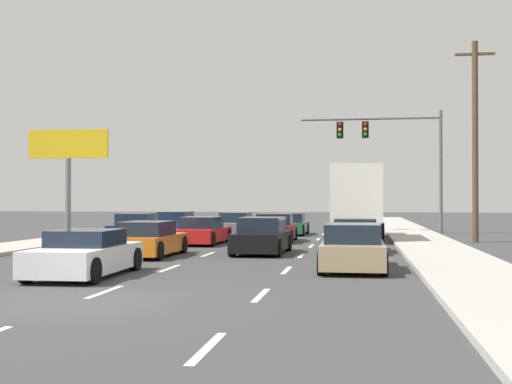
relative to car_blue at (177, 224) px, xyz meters
The scene contains 19 objects.
ground_plane 5.03m from the car_blue, ahead, with size 140.00×140.00×0.00m, color #3D3D3F.
sidewalk_right 14.29m from the car_blue, 20.80° to the right, with size 2.82×80.00×0.14m, color #B2AFA8.
sidewalk_left 6.11m from the car_blue, 123.60° to the right, with size 2.82×80.00×0.14m, color #B2AFA8.
lane_markings 6.29m from the car_blue, 37.13° to the right, with size 6.94×62.00×0.01m.
car_blue is the anchor object (origin of this frame).
car_navy 6.32m from the car_blue, 92.54° to the right, with size 1.91×4.08×1.33m.
car_gray 3.49m from the car_blue, ahead, with size 1.87×4.54×1.26m.
car_red 8.97m from the car_blue, 67.34° to the right, with size 1.90×4.55×1.23m.
car_orange 15.28m from the car_blue, 78.22° to the right, with size 1.84×4.18×1.24m.
car_white 21.33m from the car_blue, 80.87° to the right, with size 1.94×4.29×1.21m.
car_green 6.56m from the car_blue, ahead, with size 1.90×4.31×1.23m.
car_maroon 8.87m from the car_blue, 43.10° to the right, with size 1.98×4.13×1.33m.
car_black 14.81m from the car_blue, 62.36° to the right, with size 1.88×4.08×1.34m.
box_truck 11.19m from the car_blue, 21.89° to the right, with size 2.54×7.77×3.60m.
car_yellow 15.61m from the car_blue, 48.81° to the right, with size 1.86×4.22×1.28m.
car_tan 21.00m from the car_blue, 60.82° to the right, with size 1.82×4.39×1.31m.
traffic_signal_mast 13.12m from the car_blue, 13.56° to the left, with size 8.30×0.69×7.24m.
utility_pole_mid 17.15m from the car_blue, 18.32° to the right, with size 1.80×0.28×9.39m.
roadside_billboard 9.13m from the car_blue, 162.58° to the left, with size 5.25×0.36×6.43m.
Camera 1 is at (5.41, -12.51, 1.99)m, focal length 47.03 mm.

